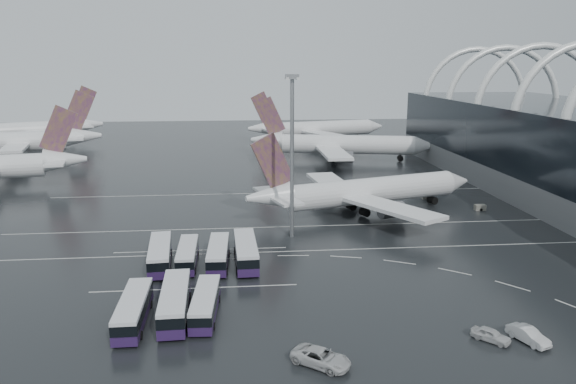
{
  "coord_description": "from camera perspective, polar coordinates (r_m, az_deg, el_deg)",
  "views": [
    {
      "loc": [
        -18.18,
        -88.26,
        30.03
      ],
      "look_at": [
        -8.63,
        10.56,
        7.0
      ],
      "focal_mm": 35.0,
      "sensor_mm": 36.0,
      "label": 1
    }
  ],
  "objects": [
    {
      "name": "bus_row_far_c",
      "position": [
        69.77,
        -8.4,
        -11.12
      ],
      "size": [
        3.41,
        12.15,
        2.96
      ],
      "rotation": [
        0.0,
        0.0,
        1.51
      ],
      "color": "#2E1541",
      "rests_on": "ground"
    },
    {
      "name": "bus_row_far_a",
      "position": [
        69.58,
        -15.44,
        -11.44
      ],
      "size": [
        3.14,
        12.84,
        3.16
      ],
      "rotation": [
        0.0,
        0.0,
        1.58
      ],
      "color": "#2E1541",
      "rests_on": "ground"
    },
    {
      "name": "lane_marking_mid",
      "position": [
        106.23,
        4.57,
        -3.4
      ],
      "size": [
        120.0,
        0.25,
        0.01
      ],
      "primitive_type": "cube",
      "color": "silver",
      "rests_on": "ground"
    },
    {
      "name": "bus_row_near_d",
      "position": [
        86.29,
        -4.3,
        -6.01
      ],
      "size": [
        3.67,
        14.06,
        3.44
      ],
      "rotation": [
        0.0,
        0.0,
        1.6
      ],
      "color": "#2E1541",
      "rests_on": "ground"
    },
    {
      "name": "jet_remote_mid",
      "position": [
        196.03,
        -25.34,
        4.64
      ],
      "size": [
        49.44,
        40.03,
        21.57
      ],
      "rotation": [
        0.0,
        0.0,
        3.35
      ],
      "color": "white",
      "rests_on": "ground"
    },
    {
      "name": "bus_row_near_a",
      "position": [
        87.07,
        -12.88,
        -6.17
      ],
      "size": [
        4.21,
        13.87,
        3.36
      ],
      "rotation": [
        0.0,
        0.0,
        1.65
      ],
      "color": "#2E1541",
      "rests_on": "ground"
    },
    {
      "name": "bus_bay_line_south",
      "position": [
        78.47,
        -9.48,
        -9.63
      ],
      "size": [
        28.0,
        0.25,
        0.01
      ],
      "primitive_type": "cube",
      "color": "silver",
      "rests_on": "ground"
    },
    {
      "name": "gse_cart_belly_d",
      "position": [
        123.1,
        18.93,
        -1.5
      ],
      "size": [
        2.19,
        1.29,
        1.19
      ],
      "primitive_type": "cube",
      "color": "slate",
      "rests_on": "ground"
    },
    {
      "name": "airliner_main",
      "position": [
        114.31,
        7.54,
        -0.02
      ],
      "size": [
        50.5,
        43.76,
        17.5
      ],
      "rotation": [
        0.0,
        0.0,
        0.32
      ],
      "color": "white",
      "rests_on": "ground"
    },
    {
      "name": "van_curve_b",
      "position": [
        67.55,
        19.91,
        -13.49
      ],
      "size": [
        4.19,
        4.3,
        1.46
      ],
      "primitive_type": "imported",
      "rotation": [
        0.0,
        0.0,
        0.76
      ],
      "color": "silver",
      "rests_on": "ground"
    },
    {
      "name": "lane_marking_near",
      "position": [
        93.13,
        6.07,
        -5.83
      ],
      "size": [
        120.0,
        0.25,
        0.01
      ],
      "primitive_type": "cube",
      "color": "silver",
      "rests_on": "ground"
    },
    {
      "name": "ground",
      "position": [
        94.99,
        5.83,
        -5.44
      ],
      "size": [
        420.0,
        420.0,
        0.0
      ],
      "primitive_type": "plane",
      "color": "black",
      "rests_on": "ground"
    },
    {
      "name": "jet_remote_far",
      "position": [
        227.81,
        -24.13,
        5.76
      ],
      "size": [
        47.36,
        38.65,
        21.47
      ],
      "rotation": [
        0.0,
        0.0,
        3.56
      ],
      "color": "white",
      "rests_on": "ground"
    },
    {
      "name": "bus_row_near_c",
      "position": [
        86.08,
        -7.1,
        -6.23
      ],
      "size": [
        3.35,
        12.91,
        3.16
      ],
      "rotation": [
        0.0,
        0.0,
        1.54
      ],
      "color": "#2E1541",
      "rests_on": "ground"
    },
    {
      "name": "floodlight_mast",
      "position": [
        95.57,
        0.41,
        5.63
      ],
      "size": [
        2.15,
        2.15,
        28.09
      ],
      "color": "gray",
      "rests_on": "ground"
    },
    {
      "name": "lane_marking_far",
      "position": [
        132.98,
        2.48,
        -0.0
      ],
      "size": [
        120.0,
        0.25,
        0.01
      ],
      "primitive_type": "cube",
      "color": "silver",
      "rests_on": "ground"
    },
    {
      "name": "van_curve_a",
      "position": [
        59.26,
        3.39,
        -16.45
      ],
      "size": [
        6.66,
        6.07,
        1.73
      ],
      "primitive_type": "imported",
      "rotation": [
        0.0,
        0.0,
        0.91
      ],
      "color": "silver",
      "rests_on": "ground"
    },
    {
      "name": "gse_cart_belly_e",
      "position": [
        123.97,
        10.13,
        -0.87
      ],
      "size": [
        2.25,
        1.33,
        1.23
      ],
      "primitive_type": "cube",
      "color": "#B1AB17",
      "rests_on": "ground"
    },
    {
      "name": "bus_row_near_b",
      "position": [
        86.75,
        -10.18,
        -6.26
      ],
      "size": [
        2.98,
        12.1,
        2.97
      ],
      "rotation": [
        0.0,
        0.0,
        1.58
      ],
      "color": "#2E1541",
      "rests_on": "ground"
    },
    {
      "name": "bus_bay_line_north",
      "position": [
        93.41,
        -8.84,
        -5.85
      ],
      "size": [
        28.0,
        0.25,
        0.01
      ],
      "primitive_type": "cube",
      "color": "silver",
      "rests_on": "ground"
    },
    {
      "name": "bus_row_far_b",
      "position": [
        70.2,
        -11.43,
        -10.86
      ],
      "size": [
        3.65,
        13.98,
        3.42
      ],
      "rotation": [
        0.0,
        0.0,
        1.6
      ],
      "color": "#2E1541",
      "rests_on": "ground"
    },
    {
      "name": "airliner_gate_c",
      "position": [
        216.35,
        2.77,
        6.38
      ],
      "size": [
        54.82,
        49.78,
        19.68
      ],
      "rotation": [
        0.0,
        0.0,
        0.23
      ],
      "color": "white",
      "rests_on": "ground"
    },
    {
      "name": "van_curve_c",
      "position": [
        68.75,
        23.22,
        -13.22
      ],
      "size": [
        3.42,
        5.27,
        1.64
      ],
      "primitive_type": "imported",
      "rotation": [
        0.0,
        0.0,
        0.37
      ],
      "color": "silver",
      "rests_on": "ground"
    },
    {
      "name": "airliner_gate_b",
      "position": [
        175.56,
        5.1,
        4.79
      ],
      "size": [
        56.58,
        50.05,
        19.75
      ],
      "rotation": [
        0.0,
        0.0,
        -0.21
      ],
      "color": "white",
      "rests_on": "ground"
    },
    {
      "name": "gse_cart_belly_b",
      "position": [
        130.04,
        13.9,
        -0.41
      ],
      "size": [
        2.19,
        1.3,
        1.2
      ],
      "primitive_type": "cube",
      "color": "slate",
      "rests_on": "ground"
    }
  ]
}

